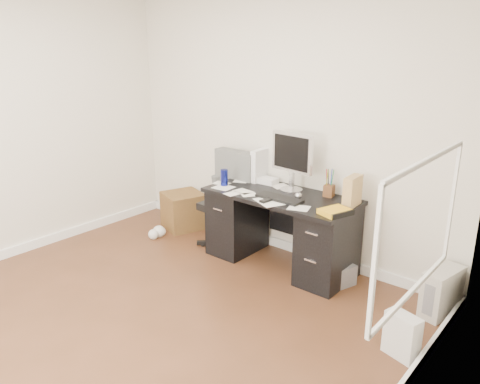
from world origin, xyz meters
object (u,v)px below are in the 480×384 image
(desk, at_px, (280,227))
(office_chair, at_px, (226,201))
(wicker_basket, at_px, (183,210))
(keyboard, at_px, (279,198))
(lcd_monitor, at_px, (292,162))
(pc_tower, at_px, (442,292))

(desk, distance_m, office_chair, 0.73)
(desk, distance_m, wicker_basket, 1.50)
(keyboard, xyz_separation_m, office_chair, (-0.81, 0.15, -0.24))
(desk, xyz_separation_m, lcd_monitor, (0.02, 0.14, 0.65))
(desk, height_order, pc_tower, desk)
(lcd_monitor, relative_size, office_chair, 0.57)
(office_chair, relative_size, wicker_basket, 2.41)
(desk, xyz_separation_m, wicker_basket, (-1.48, 0.08, -0.18))
(keyboard, bearing_deg, lcd_monitor, 102.86)
(office_chair, distance_m, wicker_basket, 0.82)
(desk, height_order, lcd_monitor, lcd_monitor)
(wicker_basket, bearing_deg, keyboard, -8.47)
(keyboard, height_order, wicker_basket, keyboard)
(lcd_monitor, height_order, wicker_basket, lcd_monitor)
(keyboard, bearing_deg, desk, 120.74)
(desk, height_order, wicker_basket, desk)
(lcd_monitor, xyz_separation_m, wicker_basket, (-1.51, -0.06, -0.83))
(keyboard, xyz_separation_m, wicker_basket, (-1.57, 0.23, -0.55))
(office_chair, distance_m, pc_tower, 2.31)
(lcd_monitor, xyz_separation_m, keyboard, (0.06, -0.30, -0.29))
(desk, distance_m, lcd_monitor, 0.67)
(lcd_monitor, distance_m, office_chair, 0.92)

